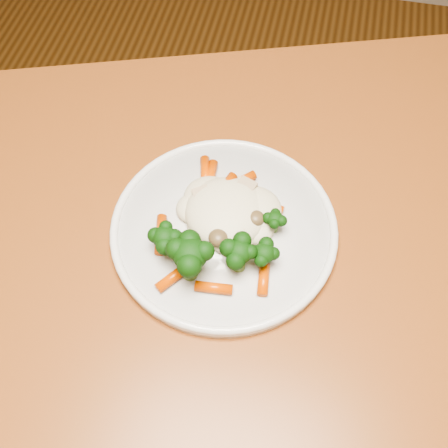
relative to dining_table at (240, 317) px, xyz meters
name	(u,v)px	position (x,y,z in m)	size (l,w,h in m)	color
dining_table	(240,317)	(0.00, 0.00, 0.00)	(1.33, 1.09, 0.75)	#975123
plate	(224,230)	(-0.03, 0.06, 0.11)	(0.27, 0.27, 0.01)	white
meal	(220,227)	(-0.04, 0.04, 0.14)	(0.15, 0.19, 0.05)	beige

